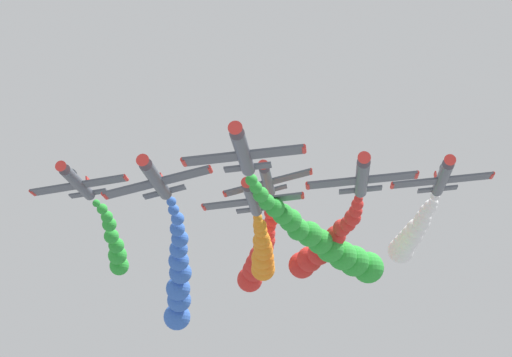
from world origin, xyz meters
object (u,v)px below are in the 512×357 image
Objects in this scene: airplane_lead at (243,152)px; airplane_right_outer at (443,177)px; airplane_trailing at (77,182)px; airplane_high_slot at (267,180)px; airplane_right_inner at (156,179)px; airplane_left_inner at (362,177)px; airplane_left_outer at (252,198)px.

airplane_lead is 23.69m from airplane_right_outer.
airplane_high_slot is (-17.86, -7.12, 1.85)m from airplane_trailing.
airplane_right_inner is 14.06m from airplane_trailing.
airplane_high_slot is at bearing -60.25° from airplane_left_inner.
airplane_left_outer is 17.64m from airplane_right_outer.
airplane_lead is 1.00× the size of airplane_trailing.
airplane_lead is at bearing 135.55° from airplane_trailing.
airplane_high_slot reaches higher than airplane_right_outer.
airplane_right_outer reaches higher than airplane_lead.
airplane_right_inner is 1.00× the size of airplane_high_slot.
airplane_trailing is (17.12, -1.91, 2.48)m from airplane_left_outer.
airplane_lead is at bearing 43.12° from airplane_left_inner.
airplane_trailing is at bearing -45.63° from airplane_right_inner.
airplane_right_outer is 1.00× the size of airplane_trailing.
airplane_right_outer is at bearing -134.56° from airplane_left_inner.
airplane_left_outer is 1.00× the size of airplane_right_outer.
airplane_lead is 1.00× the size of airplane_right_outer.
airplane_left_outer is at bearing 3.08° from airplane_right_outer.
airplane_lead is 1.00× the size of airplane_left_outer.
airplane_trailing is at bearing -1.59° from airplane_right_outer.
airplane_left_outer is 10.04m from airplane_high_slot.
airplane_left_outer is at bearing -133.26° from airplane_right_inner.
airplane_trailing is (17.73, -17.40, 2.94)m from airplane_lead.
airplane_left_outer is at bearing 85.31° from airplane_high_slot.
airplane_right_inner is at bearing 134.37° from airplane_trailing.
airplane_lead is 15.51m from airplane_left_outer.
airplane_trailing is (9.64, -9.86, 2.74)m from airplane_right_inner.
airplane_left_inner is at bearing 145.05° from airplane_left_outer.
airplane_high_slot is at bearing -90.29° from airplane_lead.
airplane_right_outer is 1.00× the size of airplane_high_slot.
airplane_left_outer is at bearing -87.73° from airplane_lead.
airplane_high_slot is at bearing -115.83° from airplane_right_inner.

